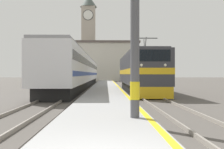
{
  "coord_description": "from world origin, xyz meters",
  "views": [
    {
      "loc": [
        0.06,
        -4.27,
        1.76
      ],
      "look_at": [
        0.68,
        23.6,
        1.71
      ],
      "focal_mm": 42.0,
      "sensor_mm": 36.0,
      "label": 1
    }
  ],
  "objects": [
    {
      "name": "ground_plane",
      "position": [
        0.0,
        30.0,
        0.0
      ],
      "size": [
        200.0,
        200.0,
        0.0
      ],
      "primitive_type": "plane",
      "color": "#514C47"
    },
    {
      "name": "rail_track_near",
      "position": [
        3.2,
        25.0,
        0.03
      ],
      "size": [
        2.83,
        140.0,
        0.16
      ],
      "color": "#514C47",
      "rests_on": "ground"
    },
    {
      "name": "clock_tower",
      "position": [
        -4.88,
        69.01,
        12.66
      ],
      "size": [
        4.63,
        4.63,
        23.8
      ],
      "color": "#ADA393",
      "rests_on": "ground"
    },
    {
      "name": "platform",
      "position": [
        0.0,
        25.0,
        0.15
      ],
      "size": [
        3.22,
        140.0,
        0.31
      ],
      "color": "#999999",
      "rests_on": "ground"
    },
    {
      "name": "station_building",
      "position": [
        -1.25,
        62.29,
        4.87
      ],
      "size": [
        18.79,
        10.38,
        9.69
      ],
      "color": "beige",
      "rests_on": "ground"
    },
    {
      "name": "rail_track_far",
      "position": [
        -3.41,
        25.0,
        0.03
      ],
      "size": [
        2.83,
        140.0,
        0.16
      ],
      "color": "#514C47",
      "rests_on": "ground"
    },
    {
      "name": "locomotive_train",
      "position": [
        3.2,
        20.58,
        1.9
      ],
      "size": [
        2.92,
        15.12,
        4.7
      ],
      "color": "black",
      "rests_on": "ground"
    },
    {
      "name": "passenger_train",
      "position": [
        -3.41,
        31.97,
        2.18
      ],
      "size": [
        2.92,
        41.77,
        4.06
      ],
      "color": "black",
      "rests_on": "ground"
    }
  ]
}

